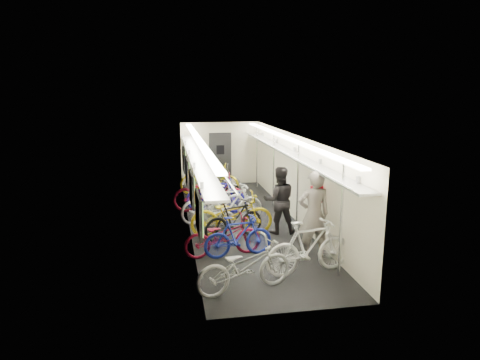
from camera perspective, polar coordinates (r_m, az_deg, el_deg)
name	(u,v)px	position (r m, az deg, el deg)	size (l,w,h in m)	color
train_car_shell	(226,160)	(12.26, -1.86, 2.72)	(10.00, 10.00, 10.00)	black
bicycle_0	(245,266)	(7.93, 0.61, -11.39)	(0.65, 1.88, 0.99)	#9D9FA2
bicycle_1	(238,236)	(9.49, -0.23, -7.50)	(0.44, 1.57, 0.94)	navy
bicycle_2	(223,236)	(9.54, -2.30, -7.49)	(0.61, 1.75, 0.92)	maroon
bicycle_3	(234,220)	(10.55, -0.77, -5.31)	(0.47, 1.65, 0.99)	black
bicycle_4	(232,215)	(10.79, -1.11, -4.64)	(0.73, 2.08, 1.10)	#BB9E11
bicycle_5	(230,204)	(11.62, -1.32, -3.28)	(0.54, 1.91, 1.15)	silver
bicycle_6	(214,202)	(12.01, -3.55, -3.00)	(0.70, 2.02, 1.06)	silver
bicycle_7	(216,195)	(12.79, -3.22, -1.95)	(0.52, 1.83, 1.10)	#1E1BA4
bicycle_8	(210,193)	(12.86, -4.06, -1.76)	(0.77, 2.21, 1.16)	maroon
bicycle_9	(220,190)	(13.74, -2.70, -1.28)	(0.45, 1.58, 0.95)	black
bicycle_10	(209,179)	(14.95, -4.13, 0.07)	(0.72, 2.08, 1.09)	gold
bicycle_11	(309,247)	(8.72, 9.20, -8.83)	(0.53, 1.87, 1.12)	silver
bicycle_12	(211,181)	(15.12, -3.83, -0.16)	(0.60, 1.71, 0.90)	slate
bicycle_14	(213,180)	(15.03, -3.68, 0.06)	(0.70, 1.99, 1.05)	slate
passenger_near	(314,215)	(9.43, 9.80, -4.59)	(0.71, 0.47, 1.95)	slate
passenger_mid	(279,200)	(10.95, 5.24, -2.70)	(0.84, 0.66, 1.73)	black
backpack	(317,194)	(9.97, 10.17, -1.87)	(0.26, 0.14, 0.38)	red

